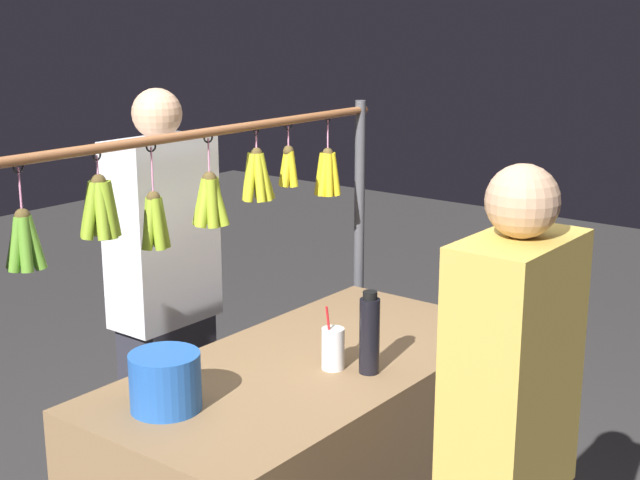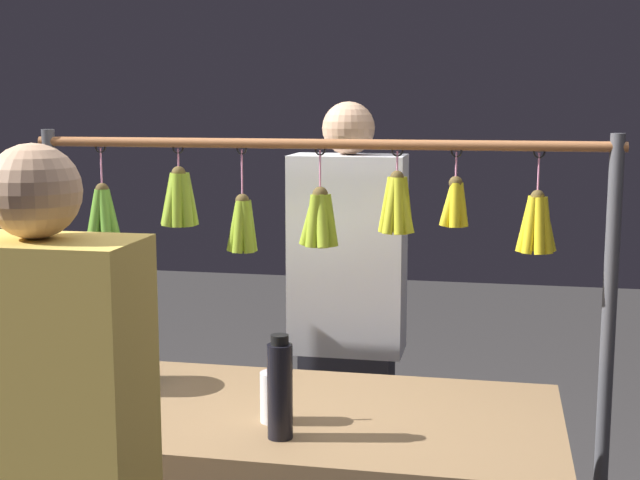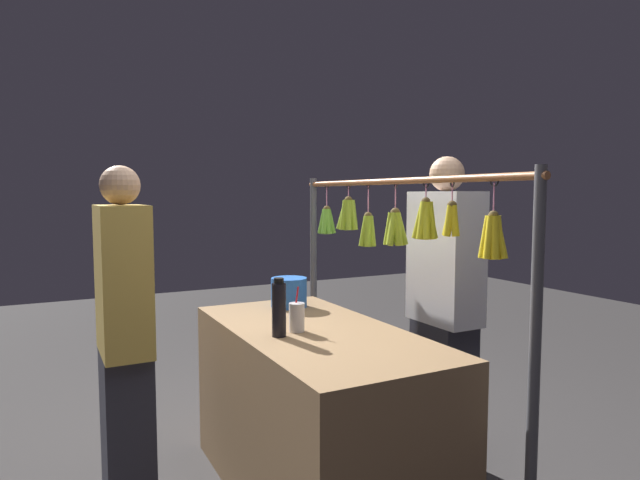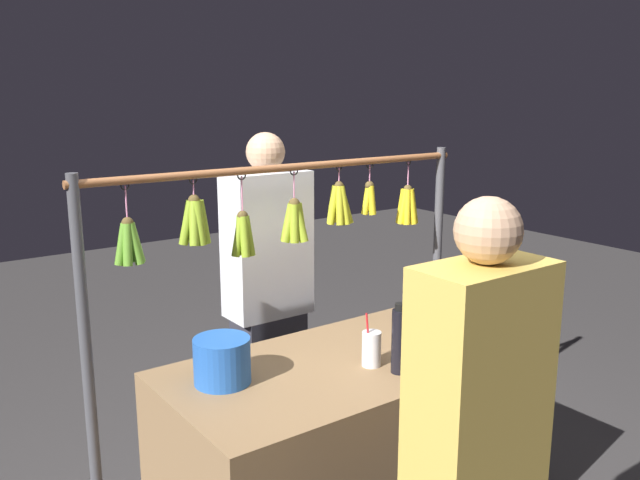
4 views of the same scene
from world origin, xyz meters
TOP-DOWN VIEW (x-y plane):
  - market_counter at (0.00, 0.00)m, footprint 1.53×0.74m
  - display_rack at (0.02, -0.45)m, footprint 1.89×0.13m
  - water_bottle at (-0.04, 0.21)m, footprint 0.07×0.07m
  - blue_bucket at (0.54, -0.10)m, footprint 0.21×0.21m
  - drink_cup at (0.00, 0.10)m, footprint 0.07×0.07m
  - vendor_person at (-0.06, -0.75)m, footprint 0.40×0.22m
  - customer_person at (0.26, 0.84)m, footprint 0.38×0.21m

SIDE VIEW (x-z plane):
  - market_counter at x=0.00m, z-range 0.00..0.84m
  - customer_person at x=0.26m, z-range -0.01..1.60m
  - vendor_person at x=-0.06m, z-range -0.01..1.67m
  - drink_cup at x=0.00m, z-range 0.80..1.01m
  - blue_bucket at x=0.54m, z-range 0.84..1.01m
  - water_bottle at x=-0.04m, z-range 0.83..1.10m
  - display_rack at x=0.02m, z-range 0.37..1.96m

